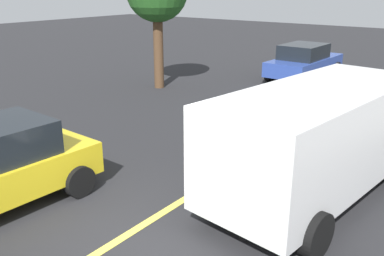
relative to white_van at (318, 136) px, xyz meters
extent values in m
plane|color=#262628|center=(-3.26, 1.94, -1.27)|extent=(80.00, 80.00, 0.00)
cube|color=#E0D14C|center=(-0.26, 1.94, -1.26)|extent=(28.00, 0.16, 0.01)
cube|color=white|center=(-0.02, 0.00, 0.02)|extent=(5.40, 2.61, 1.82)
cube|color=black|center=(2.04, -0.25, 0.42)|extent=(0.38, 1.85, 0.80)
cylinder|color=black|center=(1.85, 0.78, -0.89)|extent=(0.79, 0.35, 0.76)
cylinder|color=black|center=(-1.66, 1.21, -0.89)|extent=(0.79, 0.35, 0.76)
cylinder|color=black|center=(-1.90, -0.78, -0.89)|extent=(0.79, 0.35, 0.76)
cube|color=#2D479E|center=(10.38, 4.62, -0.64)|extent=(4.47, 1.89, 0.61)
cube|color=black|center=(10.16, 4.62, -0.03)|extent=(2.16, 1.62, 0.61)
cylinder|color=black|center=(11.91, 5.47, -0.95)|extent=(0.65, 0.24, 0.64)
cylinder|color=black|center=(11.87, 3.69, -0.95)|extent=(0.65, 0.24, 0.64)
cylinder|color=black|center=(8.90, 5.54, -0.95)|extent=(0.65, 0.24, 0.64)
cylinder|color=black|center=(8.86, 3.76, -0.95)|extent=(0.65, 0.24, 0.64)
cylinder|color=black|center=(-2.81, 3.68, -0.95)|extent=(0.65, 0.24, 0.64)
cylinder|color=black|center=(-2.75, 5.42, -0.95)|extent=(0.65, 0.24, 0.64)
cylinder|color=#513823|center=(5.21, 8.65, 0.30)|extent=(0.39, 0.39, 3.13)
camera|label=1|loc=(-7.49, -2.65, 2.73)|focal=39.59mm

